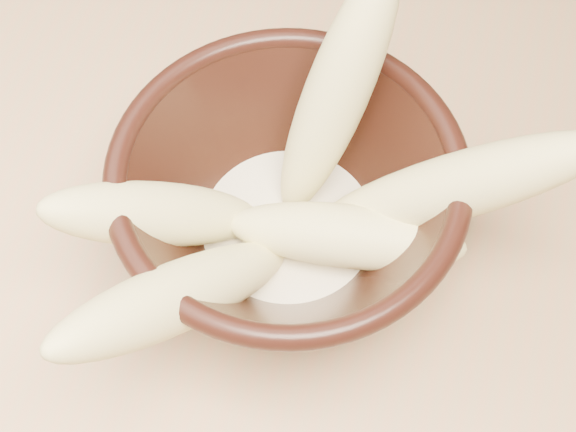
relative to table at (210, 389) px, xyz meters
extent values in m
cube|color=tan|center=(0.00, 0.00, 0.06)|extent=(1.20, 0.80, 0.04)
cylinder|color=black|center=(0.03, 0.08, 0.08)|extent=(0.09, 0.09, 0.01)
cylinder|color=black|center=(0.03, 0.08, 0.10)|extent=(0.09, 0.09, 0.01)
torus|color=black|center=(0.03, 0.08, 0.18)|extent=(0.20, 0.20, 0.01)
cylinder|color=beige|center=(0.03, 0.08, 0.11)|extent=(0.11, 0.11, 0.02)
ellipsoid|color=#E7D988|center=(0.05, 0.13, 0.19)|extent=(0.08, 0.13, 0.16)
ellipsoid|color=#E7D988|center=(-0.03, 0.05, 0.16)|extent=(0.13, 0.11, 0.11)
ellipsoid|color=#E7D988|center=(0.12, 0.10, 0.17)|extent=(0.17, 0.07, 0.14)
ellipsoid|color=#E7D988|center=(0.07, 0.07, 0.14)|extent=(0.14, 0.05, 0.05)
ellipsoid|color=#E7D988|center=(0.00, 0.00, 0.17)|extent=(0.12, 0.16, 0.13)
camera|label=1|loc=(0.10, -0.14, 0.55)|focal=50.00mm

